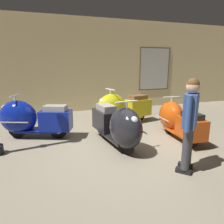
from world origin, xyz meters
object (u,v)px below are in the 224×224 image
at_px(scooter_1, 119,126).
at_px(scooter_3, 176,120).
at_px(scooter_0, 30,119).
at_px(scooter_2, 120,109).
at_px(visitor_0, 190,119).

xyz_separation_m(scooter_1, scooter_3, (1.53, 0.18, -0.05)).
xyz_separation_m(scooter_0, scooter_1, (1.78, -1.22, 0.01)).
bearing_deg(scooter_1, scooter_0, -131.92).
bearing_deg(scooter_0, scooter_2, -152.19).
relative_size(scooter_2, visitor_0, 1.19).
xyz_separation_m(scooter_1, scooter_2, (0.60, 1.52, 0.01)).
relative_size(scooter_0, scooter_3, 1.11).
bearing_deg(scooter_0, scooter_3, -176.82).
bearing_deg(scooter_3, scooter_1, 100.20).
bearing_deg(scooter_2, scooter_1, 55.14).
xyz_separation_m(scooter_0, scooter_2, (2.38, 0.30, 0.02)).
height_order(scooter_0, scooter_1, scooter_1).
xyz_separation_m(scooter_3, visitor_0, (-0.80, -1.43, 0.45)).
height_order(scooter_2, visitor_0, visitor_0).
height_order(scooter_1, scooter_2, scooter_2).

